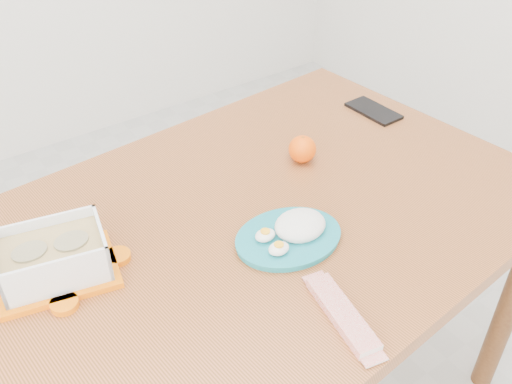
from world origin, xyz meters
TOP-DOWN VIEW (x-y plane):
  - dining_table at (-0.03, -0.08)m, footprint 1.39×0.99m
  - food_container at (-0.45, -0.00)m, footprint 0.25×0.21m
  - orange_fruit at (0.19, 0.03)m, footprint 0.07×0.07m
  - rice_plate at (-0.02, -0.19)m, footprint 0.25×0.25m
  - candy_bar at (-0.07, -0.41)m, footprint 0.08×0.19m
  - smartphone at (0.52, 0.10)m, footprint 0.08×0.16m

SIDE VIEW (x-z plane):
  - dining_table at x=-0.03m, z-range 0.29..1.04m
  - smartphone at x=0.52m, z-range 0.75..0.76m
  - candy_bar at x=-0.07m, z-range 0.75..0.77m
  - rice_plate at x=-0.02m, z-range 0.74..0.80m
  - orange_fruit at x=0.19m, z-range 0.75..0.82m
  - food_container at x=-0.45m, z-range 0.75..0.84m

